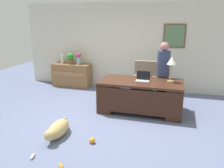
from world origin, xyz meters
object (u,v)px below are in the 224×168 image
(laptop, at_px, (143,78))
(dog_toy_plush, at_px, (33,156))
(vase_empty, at_px, (62,59))
(desk, at_px, (141,95))
(vase_with_flowers, at_px, (78,58))
(dog_lying, at_px, (58,130))
(person_standing, at_px, (163,74))
(armchair, at_px, (144,83))
(desk_lamp, at_px, (172,62))
(credenza, at_px, (72,75))
(dog_toy_bone, at_px, (61,166))
(dog_toy_ball, at_px, (92,141))
(potted_plant, at_px, (70,58))

(laptop, distance_m, dog_toy_plush, 2.99)
(vase_empty, bearing_deg, desk, -28.67)
(laptop, distance_m, vase_with_flowers, 2.80)
(dog_lying, relative_size, laptop, 2.67)
(desk, relative_size, dog_toy_plush, 11.84)
(person_standing, distance_m, dog_lying, 3.00)
(armchair, height_order, desk_lamp, desk_lamp)
(laptop, xyz_separation_m, vase_with_flowers, (-2.35, 1.52, 0.16))
(dog_lying, bearing_deg, credenza, 111.04)
(armchair, xyz_separation_m, dog_toy_bone, (-0.74, -3.47, -0.46))
(dog_toy_ball, bearing_deg, desk_lamp, 56.55)
(person_standing, bearing_deg, dog_lying, -127.18)
(dog_toy_bone, bearing_deg, desk, 72.67)
(laptop, relative_size, vase_with_flowers, 0.84)
(desk, distance_m, vase_empty, 3.34)
(credenza, relative_size, dog_toy_plush, 7.64)
(vase_with_flowers, height_order, vase_empty, vase_with_flowers)
(desk, height_order, dog_toy_ball, desk)
(dog_lying, height_order, potted_plant, potted_plant)
(dog_lying, xyz_separation_m, dog_toy_plush, (-0.06, -0.74, -0.13))
(credenza, distance_m, dog_lying, 3.54)
(laptop, relative_size, vase_empty, 1.12)
(armchair, height_order, potted_plant, potted_plant)
(desk_lamp, distance_m, vase_with_flowers, 3.32)
(vase_with_flowers, bearing_deg, vase_empty, 180.00)
(desk, relative_size, dog_toy_ball, 18.01)
(laptop, distance_m, vase_empty, 3.31)
(dog_toy_plush, bearing_deg, vase_with_flowers, 103.32)
(desk_lamp, bearing_deg, armchair, 133.30)
(laptop, height_order, dog_toy_plush, laptop)
(laptop, xyz_separation_m, vase_empty, (-2.94, 1.52, 0.08))
(vase_with_flowers, relative_size, vase_empty, 1.33)
(credenza, xyz_separation_m, desk_lamp, (3.25, -1.43, 0.85))
(vase_with_flowers, bearing_deg, potted_plant, 180.00)
(person_standing, distance_m, dog_toy_plush, 3.66)
(person_standing, bearing_deg, desk_lamp, -65.17)
(vase_empty, bearing_deg, desk_lamp, -21.80)
(dog_lying, height_order, dog_toy_bone, dog_lying)
(desk, bearing_deg, vase_empty, 151.33)
(desk_lamp, bearing_deg, desk, -166.79)
(dog_toy_bone, distance_m, dog_toy_plush, 0.58)
(dog_lying, height_order, dog_toy_ball, dog_lying)
(armchair, relative_size, dog_lying, 1.25)
(potted_plant, xyz_separation_m, dog_toy_plush, (1.25, -4.04, -0.94))
(dog_toy_bone, relative_size, dog_toy_plush, 0.94)
(dog_lying, bearing_deg, dog_toy_bone, -58.59)
(desk, bearing_deg, dog_toy_plush, -119.09)
(dog_toy_bone, bearing_deg, dog_lying, 121.41)
(vase_empty, xyz_separation_m, dog_toy_ball, (2.31, -3.34, -0.85))
(desk, xyz_separation_m, credenza, (-2.57, 1.59, -0.04))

